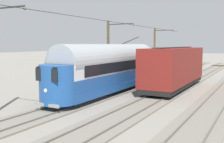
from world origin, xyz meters
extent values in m
plane|color=gray|center=(0.00, 0.00, 0.00)|extent=(220.00, 220.00, 0.00)
cube|color=slate|center=(-4.41, 0.00, 0.05)|extent=(2.80, 80.00, 0.10)
cube|color=#59544C|center=(-3.70, 0.00, 0.14)|extent=(0.07, 80.00, 0.08)
cube|color=slate|center=(0.00, 0.00, 0.05)|extent=(2.80, 80.00, 0.10)
cube|color=#59544C|center=(0.72, 0.00, 0.14)|extent=(0.07, 80.00, 0.08)
cube|color=#59544C|center=(-0.72, 0.00, 0.14)|extent=(0.07, 80.00, 0.08)
cube|color=#47331E|center=(0.00, -32.00, 0.11)|extent=(2.50, 0.24, 0.08)
cube|color=#47331E|center=(0.00, -31.35, 0.11)|extent=(2.50, 0.24, 0.08)
cube|color=#47331E|center=(0.00, -30.70, 0.11)|extent=(2.50, 0.24, 0.08)
cube|color=#47331E|center=(0.00, -30.05, 0.11)|extent=(2.50, 0.24, 0.08)
cube|color=#47331E|center=(0.00, -29.40, 0.11)|extent=(2.50, 0.24, 0.08)
cube|color=slate|center=(4.41, 0.00, 0.05)|extent=(2.80, 80.00, 0.10)
cube|color=#59544C|center=(5.13, 0.00, 0.14)|extent=(0.07, 80.00, 0.08)
cube|color=#59544C|center=(3.70, 0.00, 0.14)|extent=(0.07, 80.00, 0.08)
cube|color=#47331E|center=(4.41, -32.00, 0.11)|extent=(2.50, 0.24, 0.08)
cube|color=#47331E|center=(4.41, -31.35, 0.11)|extent=(2.50, 0.24, 0.08)
cube|color=#47331E|center=(4.41, -30.70, 0.11)|extent=(2.50, 0.24, 0.08)
cube|color=#47331E|center=(4.41, -30.05, 0.11)|extent=(2.50, 0.24, 0.08)
cube|color=#47331E|center=(4.41, -29.40, 0.11)|extent=(2.50, 0.24, 0.08)
cube|color=#1E4C93|center=(4.41, 4.89, 0.71)|extent=(2.65, 14.26, 0.55)
cube|color=#1E4C93|center=(4.41, 4.89, 1.46)|extent=(2.55, 14.26, 0.95)
cube|color=silver|center=(4.41, 4.89, 2.46)|extent=(2.55, 14.26, 1.05)
cylinder|color=#999EA3|center=(4.41, 4.89, 2.98)|extent=(2.65, 13.97, 2.65)
cylinder|color=#1E4C93|center=(4.41, 11.97, 1.70)|extent=(2.55, 2.55, 2.55)
cylinder|color=#1E4C93|center=(4.41, -2.19, 1.70)|extent=(2.55, 2.55, 2.55)
cube|color=black|center=(4.41, 13.11, 2.72)|extent=(1.63, 0.08, 0.36)
cube|color=black|center=(4.41, 13.15, 2.41)|extent=(1.73, 0.06, 0.80)
cube|color=black|center=(5.71, 4.89, 2.46)|extent=(0.04, 11.98, 0.80)
cube|color=black|center=(3.12, 4.89, 2.46)|extent=(0.04, 11.98, 0.80)
cylinder|color=silver|center=(4.41, 13.23, 1.46)|extent=(0.24, 0.06, 0.24)
cube|color=gray|center=(4.41, 13.17, 0.53)|extent=(1.94, 0.12, 0.20)
cylinder|color=black|center=(4.41, 0.76, 4.68)|extent=(0.07, 3.99, 0.83)
cylinder|color=black|center=(5.13, 9.46, 0.56)|extent=(0.10, 0.76, 0.76)
cylinder|color=black|center=(3.70, 9.46, 0.56)|extent=(0.10, 0.76, 0.76)
cylinder|color=black|center=(5.13, 0.33, 0.56)|extent=(0.10, 0.76, 0.76)
cylinder|color=black|center=(3.70, 0.33, 0.56)|extent=(0.10, 0.76, 0.76)
cube|color=maroon|center=(0.00, 0.41, 2.33)|extent=(2.90, 11.76, 3.20)
cube|color=#332D28|center=(0.00, 0.41, 3.99)|extent=(0.70, 10.59, 0.08)
cube|color=black|center=(0.00, 0.41, 0.53)|extent=(2.70, 11.76, 0.36)
cube|color=black|center=(1.48, 0.41, 2.07)|extent=(0.06, 2.20, 2.56)
cylinder|color=black|center=(0.72, 4.52, 0.60)|extent=(0.10, 0.84, 0.84)
cylinder|color=black|center=(-0.72, 4.52, 0.60)|extent=(0.10, 0.84, 0.84)
cylinder|color=black|center=(0.72, -3.71, 0.60)|extent=(0.10, 0.84, 0.84)
cylinder|color=black|center=(-0.72, -3.71, 0.60)|extent=(0.10, 0.84, 0.84)
cylinder|color=#4C3D28|center=(7.37, -14.36, 3.39)|extent=(0.28, 0.28, 6.79)
cylinder|color=#2D2D2D|center=(5.89, -14.36, 6.39)|extent=(2.96, 0.10, 0.10)
sphere|color=#334733|center=(4.41, -14.36, 6.24)|extent=(0.16, 0.16, 0.16)
cylinder|color=#4C3D28|center=(7.37, 0.19, 3.39)|extent=(0.28, 0.28, 6.79)
cylinder|color=#2D2D2D|center=(5.89, 0.19, 6.39)|extent=(2.96, 0.10, 0.10)
sphere|color=#334733|center=(4.41, 0.19, 6.24)|extent=(0.16, 0.16, 0.16)
cylinder|color=#2D2D2D|center=(5.89, 14.73, 6.39)|extent=(2.96, 0.10, 0.10)
sphere|color=#334733|center=(4.41, 14.73, 6.24)|extent=(0.16, 0.16, 0.16)
cylinder|color=black|center=(4.41, 0.19, 6.24)|extent=(0.03, 33.09, 0.03)
cylinder|color=black|center=(5.89, -14.36, 6.39)|extent=(2.96, 0.02, 0.02)
camera|label=1|loc=(-7.10, 25.75, 4.29)|focal=43.61mm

